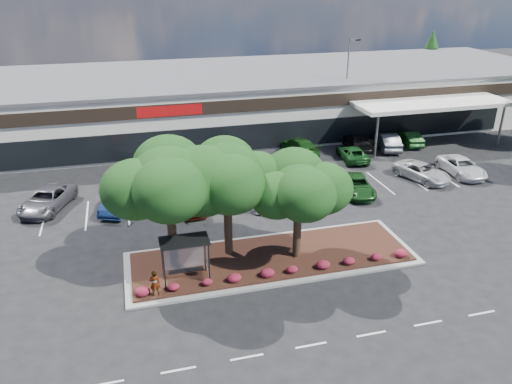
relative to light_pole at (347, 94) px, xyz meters
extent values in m
plane|color=black|center=(-12.95, -26.65, -4.61)|extent=(160.00, 160.00, 0.00)
cube|color=white|center=(-12.95, 7.35, -1.61)|extent=(80.00, 20.00, 6.00)
cube|color=#515154|center=(-12.95, 7.35, 1.49)|extent=(80.40, 20.40, 0.30)
cube|color=black|center=(-12.95, -2.70, 0.19)|extent=(80.00, 0.25, 1.20)
cube|color=black|center=(-12.95, -2.70, -3.01)|extent=(60.00, 0.18, 2.60)
cube|color=red|center=(-18.95, -2.77, 0.19)|extent=(6.00, 0.12, 1.00)
cube|color=white|center=(7.05, -5.15, -0.21)|extent=(16.00, 5.00, 0.40)
cylinder|color=slate|center=(0.05, -7.15, -2.51)|extent=(0.24, 0.24, 4.20)
cylinder|color=slate|center=(14.05, -7.15, -2.51)|extent=(0.24, 0.24, 4.20)
cube|color=gray|center=(-14.95, -22.65, -4.54)|extent=(18.00, 6.00, 0.15)
cube|color=#3F2317|center=(-14.95, -22.65, -4.41)|extent=(17.20, 5.20, 0.12)
cube|color=silver|center=(-24.95, -30.65, -4.61)|extent=(1.60, 0.12, 0.01)
cube|color=silver|center=(-21.75, -30.65, -4.61)|extent=(1.60, 0.12, 0.01)
cube|color=silver|center=(-18.55, -30.65, -4.61)|extent=(1.60, 0.12, 0.01)
cube|color=silver|center=(-15.35, -30.65, -4.61)|extent=(1.60, 0.12, 0.01)
cube|color=silver|center=(-12.15, -30.65, -4.61)|extent=(1.60, 0.12, 0.01)
cube|color=silver|center=(-8.95, -30.65, -4.61)|extent=(1.60, 0.12, 0.01)
cube|color=silver|center=(-5.75, -30.65, -4.61)|extent=(1.60, 0.12, 0.01)
cube|color=silver|center=(-29.45, -13.15, -4.61)|extent=(0.12, 5.00, 0.01)
cube|color=silver|center=(-26.45, -13.15, -4.61)|extent=(0.12, 5.00, 0.01)
cube|color=silver|center=(-23.45, -13.15, -4.61)|extent=(0.12, 5.00, 0.01)
cube|color=silver|center=(-20.45, -13.15, -4.61)|extent=(0.12, 5.00, 0.01)
cube|color=silver|center=(-17.45, -13.15, -4.61)|extent=(0.12, 5.00, 0.01)
cube|color=silver|center=(-14.45, -13.15, -4.61)|extent=(0.12, 5.00, 0.01)
cube|color=silver|center=(-11.45, -13.15, -4.61)|extent=(0.12, 5.00, 0.01)
cube|color=silver|center=(-8.45, -13.15, -4.61)|extent=(0.12, 5.00, 0.01)
cube|color=silver|center=(-5.45, -13.15, -4.61)|extent=(0.12, 5.00, 0.01)
cube|color=silver|center=(-2.45, -13.15, -4.61)|extent=(0.12, 5.00, 0.01)
cube|color=silver|center=(0.55, -13.15, -4.61)|extent=(0.12, 5.00, 0.01)
cube|color=silver|center=(3.55, -13.15, -4.61)|extent=(0.12, 5.00, 0.01)
cylinder|color=black|center=(-21.70, -23.20, -3.10)|extent=(0.08, 0.08, 2.50)
cylinder|color=black|center=(-19.20, -23.20, -3.10)|extent=(0.08, 0.08, 2.50)
cylinder|color=black|center=(-21.70, -24.50, -3.10)|extent=(0.08, 0.08, 2.50)
cylinder|color=black|center=(-19.20, -24.50, -3.10)|extent=(0.08, 0.08, 2.50)
cube|color=black|center=(-20.45, -23.85, -1.81)|extent=(2.75, 1.55, 0.10)
cube|color=silver|center=(-20.45, -23.20, -2.98)|extent=(2.30, 0.03, 2.00)
cube|color=black|center=(-20.45, -23.60, -3.90)|extent=(2.00, 0.35, 0.06)
cone|color=black|center=(21.05, 17.35, -0.11)|extent=(3.96, 3.96, 9.00)
imported|color=#594C47|center=(-22.30, -24.95, -3.58)|extent=(0.57, 0.37, 1.54)
cube|color=gray|center=(-0.09, 0.04, -4.41)|extent=(0.50, 0.50, 0.40)
cylinder|color=slate|center=(-0.09, 0.04, 0.77)|extent=(0.14, 0.14, 9.97)
cube|color=slate|center=(0.32, -0.14, 5.61)|extent=(0.91, 0.56, 0.14)
cube|color=black|center=(0.78, -0.34, 5.54)|extent=(0.53, 0.45, 0.18)
imported|color=#535259|center=(-29.30, -11.22, -3.83)|extent=(4.51, 6.16, 1.56)
imported|color=navy|center=(-23.82, -12.65, -3.77)|extent=(3.70, 5.41, 1.69)
imported|color=maroon|center=(-18.88, -14.05, -3.78)|extent=(2.22, 4.96, 1.66)
imported|color=silver|center=(-13.86, -13.95, -3.82)|extent=(3.18, 5.76, 1.58)
imported|color=#154920|center=(-14.31, -13.37, -3.90)|extent=(3.21, 4.52, 1.43)
imported|color=brown|center=(-7.38, -12.52, -3.81)|extent=(3.23, 5.99, 1.60)
imported|color=#1C4B1B|center=(-5.40, -14.59, -3.92)|extent=(3.14, 5.29, 1.38)
imported|color=#BCBCBC|center=(1.33, -13.30, -3.90)|extent=(4.02, 5.65, 1.43)
imported|color=silver|center=(5.38, -13.20, -3.88)|extent=(2.70, 5.40, 1.47)
imported|color=#B4BAC1|center=(-22.79, -5.90, -3.87)|extent=(3.41, 4.68, 1.48)
imported|color=maroon|center=(-23.62, -7.56, -3.87)|extent=(1.81, 4.57, 1.48)
imported|color=navy|center=(-17.74, -4.23, -3.93)|extent=(2.18, 4.32, 1.36)
imported|color=black|center=(-13.66, -5.77, -3.91)|extent=(3.14, 5.38, 1.41)
imported|color=#1A4C15|center=(-6.77, -4.26, -3.79)|extent=(3.19, 5.95, 1.64)
imported|color=#16481A|center=(-2.37, -7.23, -3.94)|extent=(2.80, 5.04, 1.34)
imported|color=black|center=(-0.59, -4.45, -3.81)|extent=(3.13, 5.80, 1.60)
imported|color=#53545B|center=(2.43, -5.13, -3.78)|extent=(2.90, 5.34, 1.67)
imported|color=#164217|center=(5.24, -4.45, -3.87)|extent=(2.09, 4.68, 1.49)
camera|label=1|loc=(-22.81, -48.36, 11.93)|focal=35.00mm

